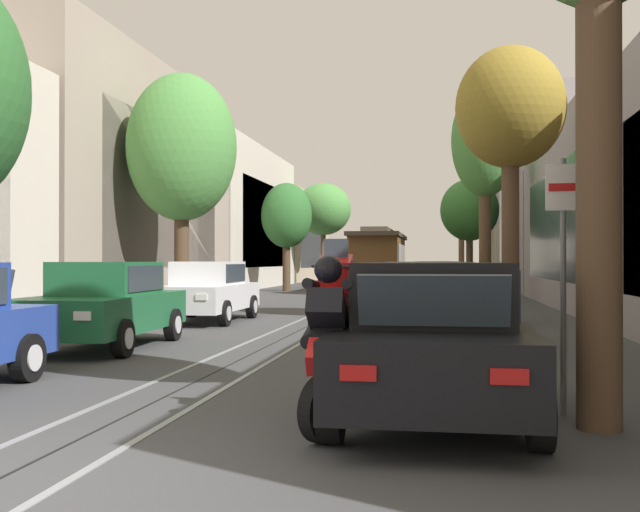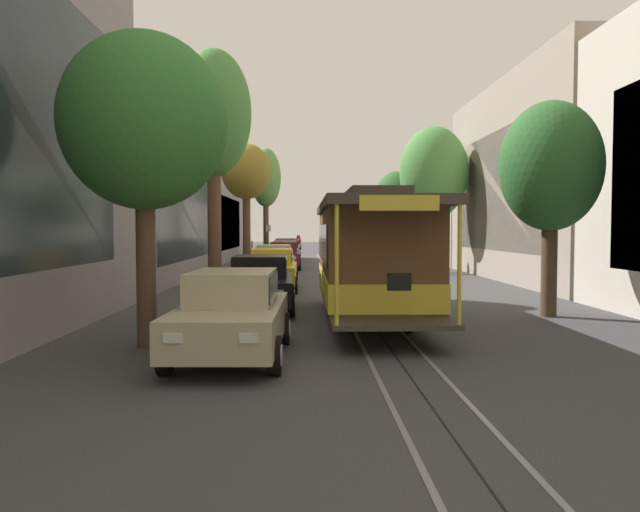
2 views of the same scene
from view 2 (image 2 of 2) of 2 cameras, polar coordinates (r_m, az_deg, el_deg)
ground_plane at (r=24.25m, az=2.55°, el=-3.00°), size 163.56×163.56×0.00m
trolley_track_rails at (r=19.75m, az=3.47°, el=-4.27°), size 1.14×73.43×0.01m
building_facade_left at (r=23.49m, az=27.65°, el=6.19°), size 5.90×65.13×9.02m
building_facade_right at (r=18.53m, az=-26.79°, el=8.02°), size 5.87×65.13×10.01m
parked_car_blue_near_left at (r=47.24m, az=4.32°, el=0.69°), size 2.04×4.38×1.58m
parked_car_green_second_left at (r=42.10m, az=4.85°, el=0.46°), size 2.14×4.42×1.58m
parked_car_white_mid_left at (r=36.16m, az=5.82°, el=0.11°), size 2.01×4.36×1.58m
parked_car_black_near_right at (r=47.05m, az=-3.19°, el=0.69°), size 2.01×4.36×1.58m
parked_car_grey_second_right at (r=41.10m, az=-3.24°, el=0.41°), size 2.10×4.40×1.58m
parked_car_maroon_mid_right at (r=35.45m, az=-3.39°, el=0.06°), size 2.05×4.38×1.58m
parked_car_beige_fourth_right at (r=29.01m, az=-4.31°, el=-0.50°), size 2.06×4.39×1.58m
parked_car_yellow_fifth_right at (r=23.38m, az=-4.48°, el=-1.25°), size 2.01×4.36×1.58m
parked_car_black_sixth_right at (r=17.59m, az=-5.60°, el=-2.51°), size 2.07×4.39×1.58m
parked_car_beige_far_right at (r=11.32m, az=-8.19°, el=-5.37°), size 2.07×4.39×1.58m
street_tree_kerb_left_near at (r=44.66m, az=7.11°, el=5.12°), size 3.21×3.41×6.48m
street_tree_kerb_left_second at (r=32.62m, az=10.57°, el=7.58°), size 3.56×3.34×7.66m
street_tree_kerb_left_mid at (r=17.47m, az=20.72°, el=7.68°), size 2.70×2.56×5.74m
street_tree_kerb_right_near at (r=47.60m, az=-5.08°, el=7.12°), size 2.34×2.05×8.54m
street_tree_kerb_right_second at (r=35.20m, az=-6.89°, el=7.66°), size 2.82×2.95×7.18m
street_tree_kerb_right_mid at (r=23.54m, az=-9.89°, el=12.64°), size 2.80×2.54×9.01m
street_tree_kerb_right_fourth at (r=12.74m, az=-16.08°, el=11.81°), size 3.27×3.24×6.20m
cable_car_trolley at (r=15.83m, az=4.65°, el=0.05°), size 2.60×9.14×3.28m
motorcycle_with_rider at (r=47.90m, az=-2.03°, el=0.91°), size 0.50×1.86×1.82m
pedestrian_on_left_pavement at (r=33.57m, az=11.46°, el=0.02°), size 0.55×0.41×1.57m
pedestrian_on_right_pavement at (r=45.57m, az=-6.66°, el=0.84°), size 0.55×0.40×1.73m
fire_hydrant at (r=38.52m, az=-5.63°, el=-0.30°), size 0.40×0.22×0.84m
street_sign_post at (r=46.82m, az=-4.82°, el=1.72°), size 0.36×0.07×2.66m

